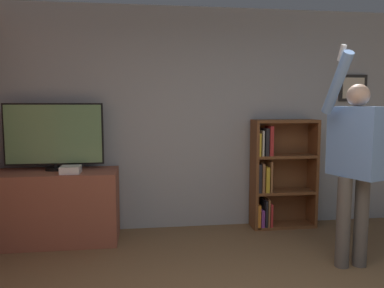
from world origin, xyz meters
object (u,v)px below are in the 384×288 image
television (54,136)px  game_console (71,170)px  bookshelf (277,175)px  person (356,156)px

television → game_console: television is taller
bookshelf → person: bearing=-76.6°
game_console → bookshelf: size_ratio=0.15×
game_console → bookshelf: bookshelf is taller
bookshelf → person: size_ratio=0.66×
television → bookshelf: bearing=1.6°
television → person: (2.93, -1.14, -0.13)m
game_console → bookshelf: bearing=7.0°
television → bookshelf: (2.64, 0.07, -0.53)m
person → television: bearing=-132.5°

